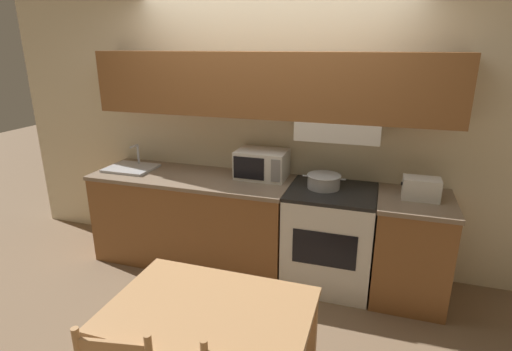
{
  "coord_description": "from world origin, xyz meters",
  "views": [
    {
      "loc": [
        1.01,
        -3.57,
        2.06
      ],
      "look_at": [
        0.05,
        -0.59,
        1.04
      ],
      "focal_mm": 28.0,
      "sensor_mm": 36.0,
      "label": 1
    }
  ],
  "objects_px": {
    "cooking_pot": "(324,181)",
    "microwave": "(262,164)",
    "toaster": "(421,188)",
    "stove_range": "(329,237)",
    "sink_basin": "(131,168)",
    "dining_table": "(210,323)"
  },
  "relations": [
    {
      "from": "cooking_pot",
      "to": "microwave",
      "type": "distance_m",
      "value": 0.61
    },
    {
      "from": "microwave",
      "to": "toaster",
      "type": "distance_m",
      "value": 1.38
    },
    {
      "from": "stove_range",
      "to": "sink_basin",
      "type": "relative_size",
      "value": 1.95
    },
    {
      "from": "stove_range",
      "to": "microwave",
      "type": "relative_size",
      "value": 1.92
    },
    {
      "from": "cooking_pot",
      "to": "microwave",
      "type": "height_order",
      "value": "microwave"
    },
    {
      "from": "cooking_pot",
      "to": "sink_basin",
      "type": "xyz_separation_m",
      "value": [
        -1.91,
        -0.04,
        -0.05
      ]
    },
    {
      "from": "stove_range",
      "to": "toaster",
      "type": "xyz_separation_m",
      "value": [
        0.7,
        0.01,
        0.53
      ]
    },
    {
      "from": "stove_range",
      "to": "toaster",
      "type": "distance_m",
      "value": 0.88
    },
    {
      "from": "stove_range",
      "to": "dining_table",
      "type": "bearing_deg",
      "value": -105.44
    },
    {
      "from": "microwave",
      "to": "cooking_pot",
      "type": "bearing_deg",
      "value": -10.64
    },
    {
      "from": "toaster",
      "to": "sink_basin",
      "type": "relative_size",
      "value": 0.65
    },
    {
      "from": "stove_range",
      "to": "dining_table",
      "type": "xyz_separation_m",
      "value": [
        -0.44,
        -1.59,
        0.18
      ]
    },
    {
      "from": "dining_table",
      "to": "cooking_pot",
      "type": "bearing_deg",
      "value": 77.6
    },
    {
      "from": "stove_range",
      "to": "toaster",
      "type": "height_order",
      "value": "toaster"
    },
    {
      "from": "stove_range",
      "to": "cooking_pot",
      "type": "distance_m",
      "value": 0.51
    },
    {
      "from": "microwave",
      "to": "dining_table",
      "type": "distance_m",
      "value": 1.79
    },
    {
      "from": "microwave",
      "to": "dining_table",
      "type": "bearing_deg",
      "value": -82.27
    },
    {
      "from": "dining_table",
      "to": "toaster",
      "type": "bearing_deg",
      "value": 54.67
    },
    {
      "from": "cooking_pot",
      "to": "dining_table",
      "type": "bearing_deg",
      "value": -102.4
    },
    {
      "from": "toaster",
      "to": "sink_basin",
      "type": "height_order",
      "value": "sink_basin"
    },
    {
      "from": "sink_basin",
      "to": "dining_table",
      "type": "height_order",
      "value": "sink_basin"
    },
    {
      "from": "stove_range",
      "to": "dining_table",
      "type": "distance_m",
      "value": 1.66
    }
  ]
}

